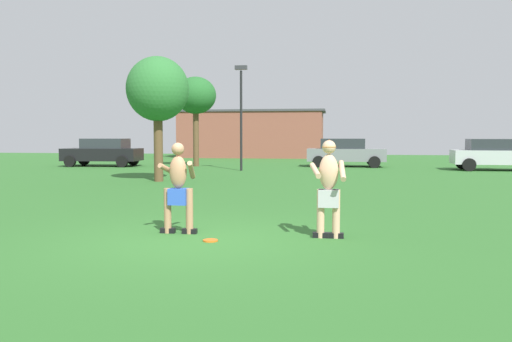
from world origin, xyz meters
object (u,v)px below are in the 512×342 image
at_px(frisbee, 210,240).
at_px(car_gray_near_post, 345,152).
at_px(car_silver_far_end, 496,154).
at_px(tree_left_field, 196,97).
at_px(player_in_blue, 178,186).
at_px(lamp_post, 241,106).
at_px(tree_right_field, 158,90).
at_px(player_with_cap, 329,185).
at_px(car_black_mid_lot, 103,152).

bearing_deg(frisbee, car_gray_near_post, 83.01).
xyz_separation_m(frisbee, car_silver_far_end, (10.03, 19.09, 0.81)).
distance_m(frisbee, tree_left_field, 21.43).
relative_size(player_in_blue, lamp_post, 0.31).
distance_m(car_gray_near_post, tree_right_field, 13.04).
height_order(player_in_blue, car_gray_near_post, player_in_blue).
bearing_deg(player_in_blue, tree_right_field, 111.33).
bearing_deg(car_gray_near_post, lamp_post, -141.74).
bearing_deg(car_silver_far_end, tree_right_field, -149.79).
bearing_deg(tree_left_field, car_silver_far_end, -4.17).
height_order(player_with_cap, car_black_mid_lot, player_with_cap).
relative_size(player_in_blue, frisbee, 6.50).
relative_size(car_gray_near_post, lamp_post, 0.83).
xyz_separation_m(player_with_cap, tree_left_field, (-7.73, 19.68, 3.04)).
distance_m(frisbee, car_silver_far_end, 21.58).
height_order(frisbee, tree_right_field, tree_right_field).
bearing_deg(tree_left_field, lamp_post, -45.18).
relative_size(lamp_post, tree_left_field, 1.02).
bearing_deg(car_gray_near_post, frisbee, -96.99).
bearing_deg(tree_left_field, frisbee, -73.99).
bearing_deg(car_gray_near_post, tree_right_field, -124.34).
distance_m(car_gray_near_post, car_black_mid_lot, 13.75).
xyz_separation_m(player_with_cap, player_in_blue, (-2.64, 0.03, -0.07)).
distance_m(frisbee, lamp_post, 17.51).
height_order(lamp_post, tree_right_field, lamp_post).
relative_size(car_black_mid_lot, tree_left_field, 0.86).
xyz_separation_m(frisbee, tree_right_field, (-4.62, 10.56, 3.44)).
relative_size(player_in_blue, tree_left_field, 0.32).
relative_size(frisbee, car_silver_far_end, 0.06).
bearing_deg(car_gray_near_post, player_in_blue, -99.17).
distance_m(player_with_cap, car_black_mid_lot, 22.93).
relative_size(frisbee, tree_right_field, 0.05).
relative_size(player_in_blue, car_black_mid_lot, 0.37).
bearing_deg(player_with_cap, car_gray_near_post, 88.13).
bearing_deg(tree_right_field, player_with_cap, -56.82).
distance_m(car_gray_near_post, tree_left_field, 9.00).
xyz_separation_m(car_silver_far_end, tree_left_field, (-15.84, 1.16, 3.13)).
xyz_separation_m(tree_left_field, tree_right_field, (1.19, -9.68, -0.50)).
height_order(player_in_blue, tree_right_field, tree_right_field).
bearing_deg(car_gray_near_post, player_with_cap, -91.87).
distance_m(car_silver_far_end, lamp_post, 13.02).
distance_m(player_with_cap, tree_right_field, 12.21).
relative_size(player_with_cap, player_in_blue, 1.04).
distance_m(player_with_cap, lamp_post, 17.21).
xyz_separation_m(car_silver_far_end, tree_right_field, (-14.65, -8.53, 2.63)).
relative_size(player_with_cap, car_gray_near_post, 0.39).
bearing_deg(car_black_mid_lot, frisbee, -60.39).
bearing_deg(car_silver_far_end, lamp_post, -170.67).
bearing_deg(lamp_post, tree_left_field, 134.82).
height_order(car_silver_far_end, lamp_post, lamp_post).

